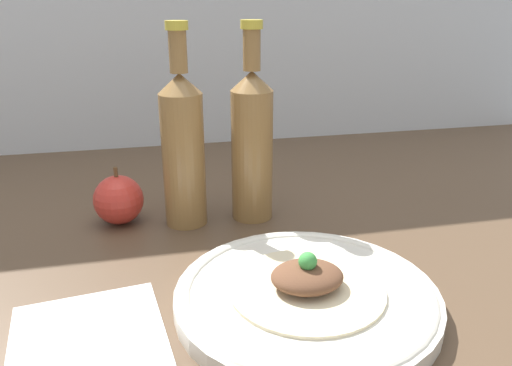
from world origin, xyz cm
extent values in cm
cube|color=brown|center=(0.00, 0.00, -2.00)|extent=(180.00, 110.00, 4.00)
cylinder|color=silver|center=(8.72, -15.53, 1.00)|extent=(29.06, 29.06, 2.00)
torus|color=silver|center=(8.72, -15.53, 1.70)|extent=(28.13, 28.13, 1.40)
cylinder|color=beige|center=(8.72, -15.53, 2.20)|extent=(17.17, 17.17, 0.40)
ellipsoid|color=brown|center=(8.72, -15.53, 3.68)|extent=(7.99, 6.79, 2.58)
sphere|color=green|center=(8.72, -15.53, 5.58)|extent=(2.04, 2.04, 2.04)
cylinder|color=olive|center=(-2.14, 9.36, 9.79)|extent=(6.20, 6.20, 19.59)
cone|color=olive|center=(-2.14, 9.36, 20.98)|extent=(6.20, 6.20, 2.79)
cylinder|color=olive|center=(-2.14, 9.36, 25.19)|extent=(2.48, 2.48, 5.62)
cylinder|color=gold|center=(-2.14, 9.36, 28.60)|extent=(3.10, 3.10, 1.20)
cylinder|color=olive|center=(8.03, 9.36, 9.79)|extent=(6.20, 6.20, 19.59)
cone|color=olive|center=(8.03, 9.36, 20.98)|extent=(6.20, 6.20, 2.79)
cylinder|color=olive|center=(8.03, 9.36, 25.19)|extent=(2.48, 2.48, 5.62)
cylinder|color=gold|center=(8.03, 9.36, 28.60)|extent=(3.10, 3.10, 1.20)
sphere|color=red|center=(-11.97, 11.42, 3.70)|extent=(7.40, 7.40, 7.40)
cylinder|color=brown|center=(-11.97, 11.42, 7.98)|extent=(0.59, 0.59, 1.67)
cube|color=white|center=(-14.36, -16.36, 0.40)|extent=(16.78, 17.50, 0.80)
camera|label=1|loc=(-7.02, -60.20, 32.22)|focal=35.00mm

